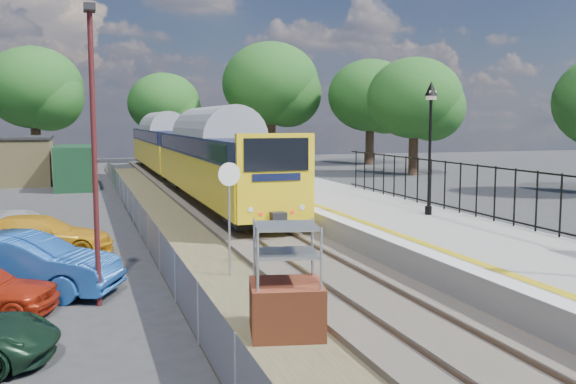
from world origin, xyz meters
name	(u,v)px	position (x,y,z in m)	size (l,w,h in m)	color
ground	(360,298)	(0.00, 0.00, 0.00)	(120.00, 120.00, 0.00)	#2D2D30
track_bed	(242,229)	(-0.47, 9.67, 0.09)	(5.90, 80.00, 0.29)	#473F38
platform	(374,220)	(4.20, 8.00, 0.45)	(5.00, 70.00, 0.90)	gray
platform_edge	(323,211)	(2.14, 8.00, 0.90)	(0.90, 70.00, 0.01)	silver
victorian_lamp_north	(431,117)	(5.30, 6.00, 4.30)	(0.44, 0.44, 4.60)	black
palisade_fence	(531,199)	(6.55, 2.24, 1.84)	(0.12, 26.00, 2.00)	black
wire_fence	(135,212)	(-4.20, 12.00, 0.60)	(0.06, 52.00, 1.20)	#999EA3
outbuilding	(3,162)	(-10.91, 31.21, 1.52)	(10.80, 10.10, 3.12)	#998A56
tree_line	(171,92)	(1.40, 42.00, 6.61)	(56.80, 43.80, 11.88)	#332319
train	(182,149)	(0.00, 27.26, 2.34)	(2.82, 40.83, 3.51)	yellow
brick_plinth	(286,283)	(-2.50, -2.06, 1.07)	(1.63, 1.63, 2.22)	brown
speed_sign	(229,199)	(-2.50, 2.84, 2.12)	(0.61, 0.15, 3.08)	#999EA3
carpark_lamp	(94,137)	(-5.89, 1.20, 3.81)	(0.25, 0.50, 6.65)	#4C191A
car_blue	(23,265)	(-7.57, 2.65, 0.74)	(1.57, 4.51, 1.49)	#194897
car_yellow	(41,236)	(-7.43, 7.30, 0.63)	(1.76, 4.34, 1.26)	orange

